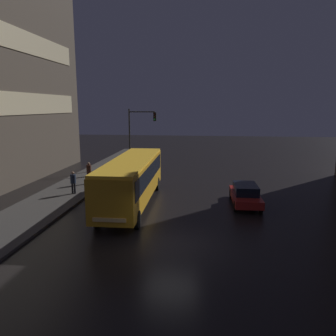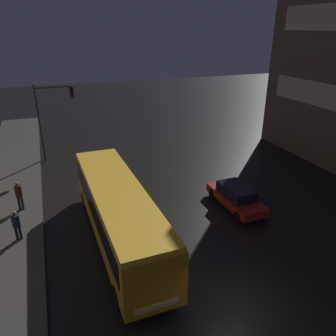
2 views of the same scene
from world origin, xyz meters
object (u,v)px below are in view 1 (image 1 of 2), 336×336
Objects in this scene: pedestrian_near at (73,180)px; pedestrian_mid at (89,171)px; car_taxi at (245,194)px; bus_near at (132,177)px; traffic_light_main at (139,129)px.

pedestrian_mid is at bearing 82.48° from pedestrian_near.
car_taxi is 12.42m from pedestrian_near.
bus_near is 5.27m from pedestrian_near.
bus_near is at bearing -27.77° from pedestrian_near.
pedestrian_near is at bearing -21.79° from bus_near.
traffic_light_main is (2.56, 11.38, 3.07)m from pedestrian_near.
car_taxi is at bearing 150.35° from pedestrian_mid.
bus_near is at bearing 122.33° from pedestrian_mid.
traffic_light_main is (2.54, 8.14, 2.98)m from pedestrian_mid.
pedestrian_mid is 9.03m from traffic_light_main.
bus_near is at bearing 6.23° from car_taxi.
bus_near is 7.07m from pedestrian_mid.
bus_near is 2.55× the size of car_taxi.
pedestrian_near is at bearing -102.65° from traffic_light_main.
bus_near is 6.80× the size of pedestrian_near.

